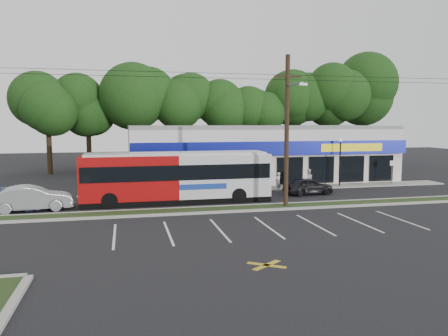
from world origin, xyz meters
The scene contains 16 objects.
ground centered at (0.00, 0.00, 0.00)m, with size 120.00×120.00×0.00m, color black.
grass_strip centered at (0.00, 1.00, 0.06)m, with size 40.00×1.60×0.12m, color #243114.
curb_south centered at (0.00, 0.15, 0.07)m, with size 40.00×0.25×0.14m, color #9E9E93.
curb_north centered at (0.00, 1.85, 0.07)m, with size 40.00×0.25×0.14m, color #9E9E93.
sidewalk centered at (5.00, 9.00, 0.05)m, with size 32.00×2.20×0.10m, color #9E9E93.
strip_mall centered at (5.50, 15.91, 2.65)m, with size 25.00×12.55×5.30m.
utility_pole centered at (2.83, 0.93, 5.41)m, with size 50.00×2.77×10.00m.
lamp_post centered at (11.00, 8.80, 2.67)m, with size 0.30×0.30×4.25m.
sign_post centered at (16.00, 8.57, 1.56)m, with size 0.45×0.10×2.23m.
tree_line centered at (4.00, 26.00, 8.42)m, with size 46.76×6.76×11.83m.
metrobus centered at (-3.84, 4.50, 1.88)m, with size 13.22×2.87×3.55m.
car_dark centered at (6.57, 5.50, 0.67)m, with size 1.59×3.94×1.34m, color black.
car_silver centered at (-13.27, 3.50, 0.82)m, with size 1.73×4.95×1.63m, color #95979B.
car_blue centered at (-14.93, 4.15, 0.73)m, with size 2.06×5.06×1.47m, color #31496D.
pedestrian_a centered at (4.90, 7.73, 0.77)m, with size 0.56×0.37×1.54m, color beige.
pedestrian_b centered at (7.54, 7.65, 0.88)m, with size 0.86×0.67×1.76m, color silver.
Camera 1 is at (-7.40, -26.03, 5.67)m, focal length 35.00 mm.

